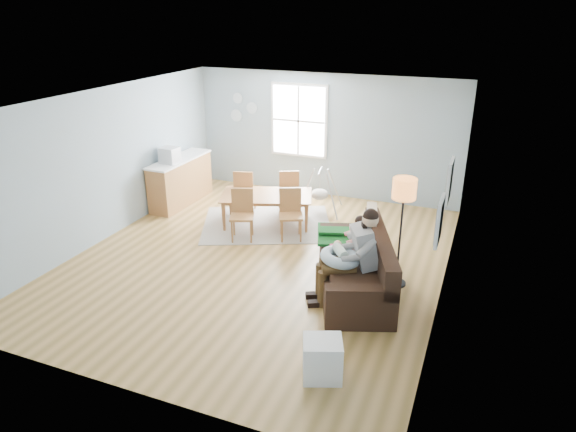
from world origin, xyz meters
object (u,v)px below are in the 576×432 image
at_px(sofa, 358,270).
at_px(father, 352,253).
at_px(chair_nw, 244,189).
at_px(dining_table, 267,210).
at_px(baby_swing, 320,194).
at_px(chair_sw, 242,211).
at_px(toddler, 353,238).
at_px(monitor, 169,155).
at_px(chair_se, 291,210).
at_px(storage_cube, 322,359).
at_px(chair_ne, 289,188).
at_px(counter, 181,181).
at_px(floor_lamp, 404,198).

bearing_deg(sofa, father, -93.40).
bearing_deg(chair_nw, sofa, -36.01).
bearing_deg(dining_table, baby_swing, 35.20).
xyz_separation_m(chair_sw, chair_nw, (-0.50, 1.11, -0.00)).
height_order(toddler, monitor, monitor).
distance_m(father, chair_se, 2.40).
relative_size(sofa, chair_se, 2.59).
relative_size(storage_cube, chair_nw, 0.60).
distance_m(monitor, baby_swing, 3.19).
bearing_deg(storage_cube, chair_ne, 115.93).
distance_m(chair_sw, chair_nw, 1.22).
bearing_deg(sofa, chair_nw, 143.99).
bearing_deg(toddler, chair_ne, 130.14).
xyz_separation_m(dining_table, counter, (-2.22, 0.42, 0.20)).
bearing_deg(sofa, floor_lamp, 35.61).
distance_m(floor_lamp, baby_swing, 3.35).
xyz_separation_m(dining_table, monitor, (-2.21, 0.08, 0.86)).
bearing_deg(storage_cube, monitor, 139.45).
bearing_deg(chair_sw, sofa, -22.94).
bearing_deg(dining_table, chair_sw, -121.10).
relative_size(toddler, chair_nw, 0.95).
distance_m(storage_cube, chair_ne, 5.13).
height_order(toddler, storage_cube, toddler).
xyz_separation_m(sofa, toddler, (-0.15, 0.17, 0.44)).
height_order(sofa, chair_ne, chair_ne).
height_order(floor_lamp, chair_sw, floor_lamp).
distance_m(chair_sw, monitor, 2.29).
bearing_deg(dining_table, sofa, -56.48).
xyz_separation_m(chair_se, chair_nw, (-1.31, 0.75, -0.00)).
distance_m(dining_table, chair_se, 0.79).
distance_m(sofa, dining_table, 2.90).
height_order(floor_lamp, dining_table, floor_lamp).
bearing_deg(chair_ne, floor_lamp, -39.00).
distance_m(chair_ne, baby_swing, 0.66).
bearing_deg(father, toddler, 104.17).
xyz_separation_m(chair_se, counter, (-2.87, 0.80, -0.02)).
bearing_deg(chair_sw, floor_lamp, -12.67).
bearing_deg(chair_se, chair_sw, -156.31).
bearing_deg(toddler, dining_table, 143.20).
bearing_deg(monitor, floor_lamp, -16.46).
bearing_deg(sofa, chair_sw, 157.06).
bearing_deg(baby_swing, chair_sw, -117.23).
bearing_deg(counter, storage_cube, -42.85).
height_order(toddler, counter, toddler).
distance_m(floor_lamp, chair_ne, 3.52).
xyz_separation_m(floor_lamp, chair_se, (-2.16, 1.02, -0.89)).
distance_m(father, storage_cube, 1.83).
distance_m(father, baby_swing, 3.52).
bearing_deg(chair_se, chair_nw, 150.12).
distance_m(toddler, chair_se, 1.94).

